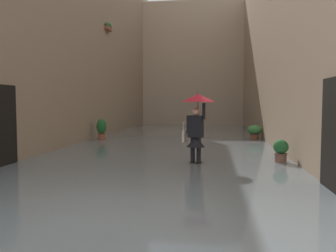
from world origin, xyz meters
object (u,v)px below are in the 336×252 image
at_px(potted_plant_far_right, 102,129).
at_px(person_wading, 197,116).
at_px(potted_plant_near_left, 254,132).
at_px(potted_plant_mid_left, 281,151).

bearing_deg(potted_plant_far_right, person_wading, 129.95).
bearing_deg(potted_plant_near_left, potted_plant_mid_left, 89.90).
xyz_separation_m(potted_plant_near_left, potted_plant_mid_left, (0.01, 6.13, -0.03)).
distance_m(person_wading, potted_plant_mid_left, 2.54).
height_order(potted_plant_far_right, potted_plant_mid_left, potted_plant_far_right).
xyz_separation_m(person_wading, potted_plant_mid_left, (-2.31, -0.44, -0.97)).
height_order(potted_plant_near_left, potted_plant_far_right, potted_plant_far_right).
bearing_deg(potted_plant_near_left, person_wading, 70.55).
bearing_deg(person_wading, potted_plant_far_right, -50.05).
height_order(potted_plant_near_left, potted_plant_mid_left, potted_plant_near_left).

